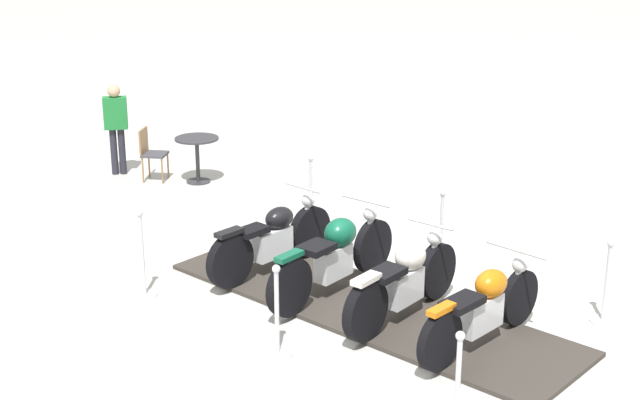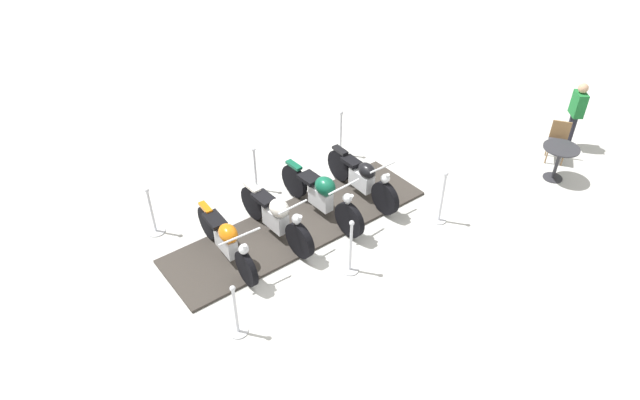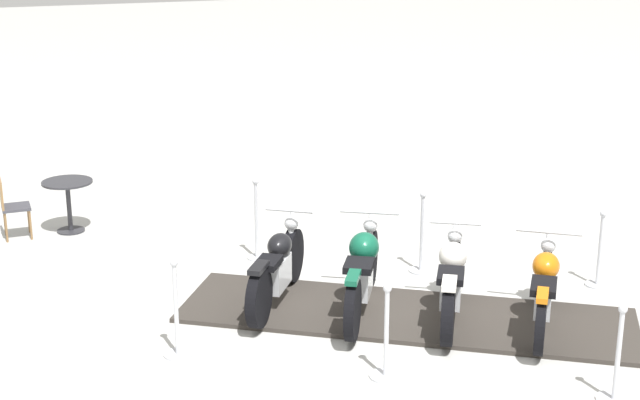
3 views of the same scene
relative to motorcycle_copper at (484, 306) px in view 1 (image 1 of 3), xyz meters
The scene contains 14 objects.
ground_plane 1.65m from the motorcycle_copper, 58.25° to the left, with size 80.00×80.00×0.00m, color silver.
display_platform 1.64m from the motorcycle_copper, 58.25° to the left, with size 5.34×1.50×0.05m, color #38332D.
motorcycle_copper is the anchor object (origin of this frame).
motorcycle_cream 1.05m from the motorcycle_copper, 57.52° to the left, with size 1.89×1.19×1.00m.
motorcycle_forest 2.10m from the motorcycle_copper, 56.91° to the left, with size 2.09×1.29×1.03m.
motorcycle_black 3.14m from the motorcycle_copper, 57.13° to the left, with size 1.83×1.30×1.01m.
stanchion_right_front 1.66m from the motorcycle_copper, 58.04° to the right, with size 0.31×0.31×1.02m.
stanchion_left_rear 4.15m from the motorcycle_copper, 79.12° to the left, with size 0.31×0.31×1.12m.
stanchion_right_mid 2.17m from the motorcycle_copper, 13.48° to the left, with size 0.32×0.32×1.12m.
stanchion_left_mid 2.23m from the motorcycle_copper, 101.80° to the left, with size 0.34×0.34×1.04m.
stanchion_right_rear 4.13m from the motorcycle_copper, 35.76° to the left, with size 0.28×0.28×1.15m.
cafe_table 7.18m from the motorcycle_copper, 40.87° to the left, with size 0.75×0.75×0.78m.
cafe_chair_near_table 7.73m from the motorcycle_copper, 45.53° to the left, with size 0.40×0.40×0.91m.
bystander_person 8.43m from the motorcycle_copper, 47.48° to the left, with size 0.33×0.45×1.60m.
Camera 1 is at (-9.93, -0.92, 4.70)m, focal length 51.47 mm.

